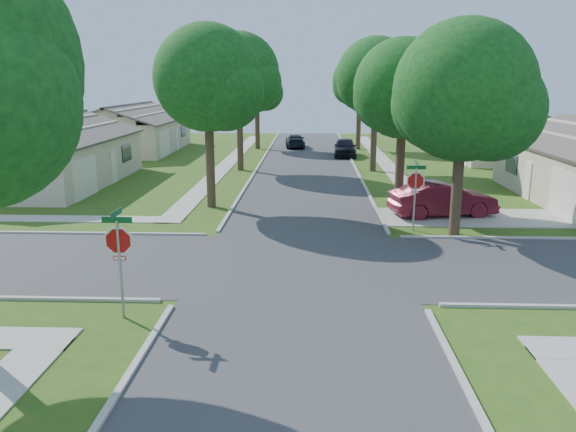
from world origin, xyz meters
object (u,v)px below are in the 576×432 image
at_px(stop_sign_sw, 119,245).
at_px(tree_e_near, 404,93).
at_px(tree_w_near, 209,83).
at_px(house_nw_near, 45,160).
at_px(tree_e_mid, 377,80).
at_px(tree_e_far, 360,84).
at_px(car_curb_west, 295,141).
at_px(car_curb_east, 345,147).
at_px(tree_w_far, 257,89).
at_px(tree_w_mid, 240,77).
at_px(stop_sign_ne, 415,184).
at_px(car_driveway, 443,199).
at_px(house_nw_far, 131,134).
at_px(tree_ne_corner, 465,97).
at_px(house_ne_far, 499,139).

relative_size(stop_sign_sw, tree_e_near, 0.36).
relative_size(tree_w_near, house_nw_near, 0.66).
bearing_deg(tree_e_mid, tree_e_near, -90.03).
bearing_deg(tree_e_far, car_curb_west, 170.17).
xyz_separation_m(tree_e_near, car_curb_east, (-1.55, 19.87, -4.87)).
distance_m(tree_e_near, tree_w_far, 26.71).
distance_m(car_curb_east, car_curb_west, 7.57).
bearing_deg(tree_w_mid, stop_sign_ne, -60.20).
xyz_separation_m(stop_sign_ne, car_driveway, (1.84, 2.74, -1.22)).
bearing_deg(house_nw_far, car_driveway, -47.47).
xyz_separation_m(tree_ne_corner, house_nw_near, (-22.35, 10.79, -4.08)).
height_order(stop_sign_ne, house_nw_far, house_nw_far).
bearing_deg(tree_ne_corner, tree_w_far, 110.28).
distance_m(tree_e_far, house_nw_far, 21.31).
bearing_deg(house_nw_near, house_ne_far, 23.64).
xyz_separation_m(house_nw_far, car_curb_east, (19.19, -3.12, -0.74)).
bearing_deg(house_nw_near, tree_e_near, -16.11).
bearing_deg(car_curb_east, tree_e_mid, -76.39).
bearing_deg(tree_e_far, tree_w_mid, -125.85).
height_order(tree_w_mid, house_ne_far, tree_w_mid).
xyz_separation_m(tree_ne_corner, house_nw_far, (-22.35, 27.79, -4.08)).
relative_size(tree_w_near, tree_w_far, 1.12).
bearing_deg(tree_e_near, car_driveway, -41.31).
bearing_deg(tree_w_near, tree_w_far, 90.01).
xyz_separation_m(tree_e_near, car_driveway, (1.78, -1.57, -4.83)).
relative_size(tree_e_mid, house_nw_near, 0.68).
distance_m(house_ne_far, car_curb_west, 18.24).
xyz_separation_m(tree_e_near, house_nw_far, (-20.74, 22.99, -4.13)).
distance_m(house_nw_near, house_nw_far, 17.00).
relative_size(stop_sign_ne, car_curb_west, 0.69).
relative_size(tree_e_mid, tree_w_mid, 0.96).
xyz_separation_m(stop_sign_ne, tree_ne_corner, (1.66, -0.49, 3.56)).
bearing_deg(stop_sign_ne, stop_sign_sw, -135.00).
xyz_separation_m(stop_sign_ne, tree_e_mid, (0.06, 16.31, 4.22)).
xyz_separation_m(stop_sign_ne, tree_w_far, (-9.35, 29.31, 3.48)).
bearing_deg(car_curb_east, house_ne_far, 2.95).
xyz_separation_m(house_nw_near, car_curb_east, (19.19, 13.88, -0.74)).
bearing_deg(stop_sign_sw, tree_ne_corner, 38.84).
relative_size(tree_ne_corner, house_nw_far, 0.64).
relative_size(stop_sign_sw, tree_ne_corner, 0.34).
bearing_deg(tree_w_far, stop_sign_sw, -90.07).
bearing_deg(car_curb_east, tree_w_far, 149.26).
xyz_separation_m(house_ne_far, car_driveway, (-9.46, -21.56, -0.71)).
bearing_deg(tree_w_near, house_ne_far, 44.09).
xyz_separation_m(tree_e_near, tree_e_mid, (0.01, 12.00, 0.61)).
distance_m(tree_w_mid, house_nw_far, 16.56).
relative_size(tree_e_mid, house_nw_far, 0.68).
bearing_deg(house_nw_near, tree_w_mid, 27.90).
bearing_deg(tree_w_far, tree_ne_corner, -69.72).
bearing_deg(stop_sign_sw, tree_w_mid, 89.87).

